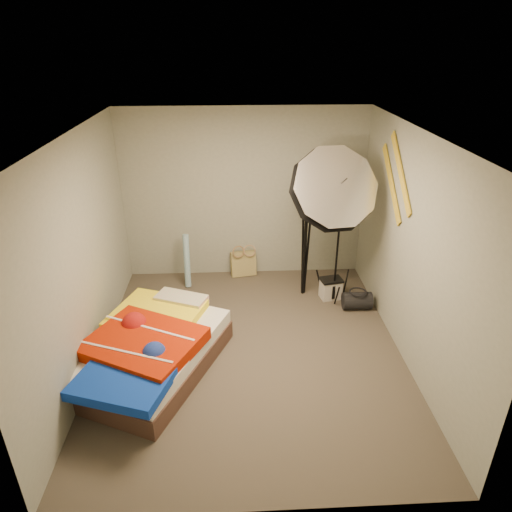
{
  "coord_description": "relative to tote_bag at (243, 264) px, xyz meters",
  "views": [
    {
      "loc": [
        -0.16,
        -4.32,
        3.35
      ],
      "look_at": [
        0.1,
        0.6,
        0.95
      ],
      "focal_mm": 32.0,
      "sensor_mm": 36.0,
      "label": 1
    }
  ],
  "objects": [
    {
      "name": "tote_bag",
      "position": [
        0.0,
        0.0,
        0.0
      ],
      "size": [
        0.4,
        0.23,
        0.39
      ],
      "primitive_type": "cube",
      "rotation": [
        -0.14,
        0.0,
        0.19
      ],
      "color": "tan",
      "rests_on": "floor"
    },
    {
      "name": "photo_umbrella",
      "position": [
        1.07,
        -0.95,
        1.45
      ],
      "size": [
        1.3,
        0.9,
        2.29
      ],
      "color": "black",
      "rests_on": "floor"
    },
    {
      "name": "camera_case",
      "position": [
        1.2,
        -0.75,
        -0.05
      ],
      "size": [
        0.31,
        0.25,
        0.28
      ],
      "primitive_type": "cube",
      "rotation": [
        0.0,
        0.0,
        0.2
      ],
      "color": "beige",
      "rests_on": "floor"
    },
    {
      "name": "floor",
      "position": [
        0.03,
        -1.9,
        -0.19
      ],
      "size": [
        4.0,
        4.0,
        0.0
      ],
      "primitive_type": "plane",
      "color": "#50483C",
      "rests_on": "ground"
    },
    {
      "name": "wall_right",
      "position": [
        1.78,
        -1.9,
        1.06
      ],
      "size": [
        0.0,
        4.0,
        4.0
      ],
      "primitive_type": "plane",
      "rotation": [
        1.57,
        0.0,
        -1.57
      ],
      "color": "#989C8C",
      "rests_on": "floor"
    },
    {
      "name": "duffel_bag",
      "position": [
        1.5,
        -1.04,
        -0.07
      ],
      "size": [
        0.39,
        0.24,
        0.24
      ],
      "primitive_type": "cylinder",
      "rotation": [
        0.0,
        1.57,
        -0.01
      ],
      "color": "black",
      "rests_on": "floor"
    },
    {
      "name": "wrapping_roll",
      "position": [
        -0.82,
        -0.26,
        0.2
      ],
      "size": [
        0.09,
        0.23,
        0.79
      ],
      "primitive_type": "cylinder",
      "rotation": [
        -0.17,
        0.0,
        0.02
      ],
      "color": "#4797B7",
      "rests_on": "floor"
    },
    {
      "name": "wall_front",
      "position": [
        0.03,
        -3.9,
        1.06
      ],
      "size": [
        3.5,
        0.0,
        3.5
      ],
      "primitive_type": "plane",
      "rotation": [
        -1.57,
        0.0,
        0.0
      ],
      "color": "#989C8C",
      "rests_on": "floor"
    },
    {
      "name": "wall_stripe_upper",
      "position": [
        1.76,
        -1.3,
        1.76
      ],
      "size": [
        0.02,
        0.91,
        0.78
      ],
      "primitive_type": "cube",
      "rotation": [
        0.7,
        0.0,
        0.0
      ],
      "color": "gold",
      "rests_on": "wall_right"
    },
    {
      "name": "wall_left",
      "position": [
        -1.72,
        -1.9,
        1.06
      ],
      "size": [
        0.0,
        4.0,
        4.0
      ],
      "primitive_type": "plane",
      "rotation": [
        1.57,
        0.0,
        1.57
      ],
      "color": "#989C8C",
      "rests_on": "floor"
    },
    {
      "name": "camera_tripod",
      "position": [
        0.84,
        -0.6,
        0.54
      ],
      "size": [
        0.08,
        0.08,
        1.27
      ],
      "color": "black",
      "rests_on": "floor"
    },
    {
      "name": "wall_stripe_lower",
      "position": [
        1.76,
        -1.05,
        1.56
      ],
      "size": [
        0.02,
        0.91,
        0.78
      ],
      "primitive_type": "cube",
      "rotation": [
        0.7,
        0.0,
        0.0
      ],
      "color": "gold",
      "rests_on": "wall_right"
    },
    {
      "name": "bed",
      "position": [
        -1.09,
        -2.14,
        0.07
      ],
      "size": [
        1.83,
        2.18,
        0.51
      ],
      "color": "#4F342B",
      "rests_on": "floor"
    },
    {
      "name": "ceiling",
      "position": [
        0.03,
        -1.9,
        2.31
      ],
      "size": [
        4.0,
        4.0,
        0.0
      ],
      "primitive_type": "plane",
      "rotation": [
        3.14,
        0.0,
        0.0
      ],
      "color": "silver",
      "rests_on": "wall_back"
    },
    {
      "name": "wall_back",
      "position": [
        0.03,
        0.1,
        1.06
      ],
      "size": [
        3.5,
        0.0,
        3.5
      ],
      "primitive_type": "plane",
      "rotation": [
        1.57,
        0.0,
        0.0
      ],
      "color": "#989C8C",
      "rests_on": "floor"
    }
  ]
}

